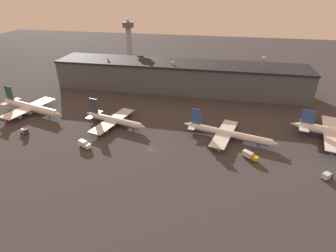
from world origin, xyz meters
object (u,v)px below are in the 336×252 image
service_vehicle_0 (84,144)px  service_vehicle_3 (250,155)px  control_tower (129,41)px  airplane_1 (114,120)px  airplane_2 (227,134)px  airplane_0 (31,107)px  service_vehicle_4 (24,131)px  service_vehicle_2 (327,175)px

service_vehicle_0 → service_vehicle_3: size_ratio=1.01×
service_vehicle_3 → control_tower: size_ratio=0.16×
airplane_1 → airplane_2: 58.16m
airplane_0 → airplane_1: airplane_0 is taller
airplane_1 → airplane_2: airplane_1 is taller
service_vehicle_4 → airplane_0: bearing=141.1°
airplane_2 → service_vehicle_4: (-98.34, -15.45, -1.22)m
airplane_0 → service_vehicle_4: size_ratio=8.72×
service_vehicle_4 → control_tower: 118.75m
control_tower → airplane_0: bearing=-107.5°
airplane_0 → service_vehicle_4: bearing=-47.1°
service_vehicle_3 → service_vehicle_2: bearing=22.2°
airplane_0 → airplane_1: 52.79m
airplane_0 → service_vehicle_0: 54.39m
service_vehicle_0 → service_vehicle_2: service_vehicle_0 is taller
airplane_2 → service_vehicle_2: airplane_2 is taller
airplane_0 → service_vehicle_2: (148.32, -29.61, -1.99)m
airplane_2 → control_tower: bearing=143.2°
airplane_0 → control_tower: size_ratio=1.09×
service_vehicle_0 → service_vehicle_3: (73.24, 5.53, -0.06)m
control_tower → service_vehicle_0: bearing=-81.6°
airplane_2 → service_vehicle_4: airplane_2 is taller
service_vehicle_2 → service_vehicle_0: bearing=137.8°
service_vehicle_2 → service_vehicle_4: 136.16m
service_vehicle_2 → control_tower: 172.36m
airplane_1 → service_vehicle_4: 43.94m
airplane_1 → service_vehicle_2: size_ratio=7.51×
airplane_1 → control_tower: (-23.31, 97.68, 21.34)m
airplane_1 → airplane_2: bearing=11.9°
service_vehicle_2 → airplane_2: bearing=108.0°
control_tower → service_vehicle_3: bearing=-51.6°
service_vehicle_3 → control_tower: 148.17m
airplane_1 → service_vehicle_0: bearing=-89.8°
airplane_1 → service_vehicle_0: airplane_1 is taller
service_vehicle_2 → service_vehicle_3: 29.16m
airplane_0 → service_vehicle_3: (120.22, -21.83, -1.86)m
airplane_1 → service_vehicle_3: airplane_1 is taller
airplane_1 → service_vehicle_2: bearing=-0.5°
service_vehicle_2 → service_vehicle_3: service_vehicle_3 is taller
control_tower → airplane_1: bearing=-76.6°
service_vehicle_3 → service_vehicle_4: size_ratio=1.31×
airplane_0 → service_vehicle_4: (12.35, -22.42, -1.89)m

